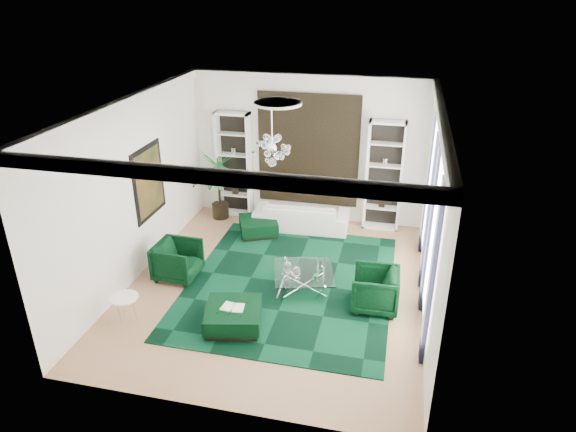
% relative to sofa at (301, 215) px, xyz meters
% --- Properties ---
extents(floor, '(6.00, 7.00, 0.02)m').
position_rel_sofa_xyz_m(floor, '(0.03, -2.81, -0.36)').
color(floor, tan).
rests_on(floor, ground).
extents(ceiling, '(6.00, 7.00, 0.02)m').
position_rel_sofa_xyz_m(ceiling, '(0.03, -2.81, 3.46)').
color(ceiling, white).
rests_on(ceiling, ground).
extents(wall_back, '(6.00, 0.02, 3.80)m').
position_rel_sofa_xyz_m(wall_back, '(0.03, 0.70, 1.55)').
color(wall_back, white).
rests_on(wall_back, ground).
extents(wall_front, '(6.00, 0.02, 3.80)m').
position_rel_sofa_xyz_m(wall_front, '(0.03, -6.32, 1.55)').
color(wall_front, white).
rests_on(wall_front, ground).
extents(wall_left, '(0.02, 7.00, 3.80)m').
position_rel_sofa_xyz_m(wall_left, '(-2.98, -2.81, 1.55)').
color(wall_left, white).
rests_on(wall_left, ground).
extents(wall_right, '(0.02, 7.00, 3.80)m').
position_rel_sofa_xyz_m(wall_right, '(3.04, -2.81, 1.55)').
color(wall_right, white).
rests_on(wall_right, ground).
extents(crown_molding, '(6.00, 7.00, 0.18)m').
position_rel_sofa_xyz_m(crown_molding, '(0.03, -2.81, 3.35)').
color(crown_molding, white).
rests_on(crown_molding, ceiling).
extents(ceiling_medallion, '(0.90, 0.90, 0.05)m').
position_rel_sofa_xyz_m(ceiling_medallion, '(0.03, -2.51, 3.42)').
color(ceiling_medallion, white).
rests_on(ceiling_medallion, ceiling).
extents(tapestry, '(2.50, 0.06, 2.80)m').
position_rel_sofa_xyz_m(tapestry, '(0.03, 0.65, 1.55)').
color(tapestry, black).
rests_on(tapestry, wall_back).
extents(shelving_left, '(0.90, 0.38, 2.80)m').
position_rel_sofa_xyz_m(shelving_left, '(-1.92, 0.50, 1.05)').
color(shelving_left, white).
rests_on(shelving_left, floor).
extents(shelving_right, '(0.90, 0.38, 2.80)m').
position_rel_sofa_xyz_m(shelving_right, '(1.98, 0.50, 1.05)').
color(shelving_right, white).
rests_on(shelving_right, floor).
extents(painting, '(0.04, 1.30, 1.60)m').
position_rel_sofa_xyz_m(painting, '(-2.94, -2.21, 1.50)').
color(painting, black).
rests_on(painting, wall_left).
extents(window_near, '(0.03, 1.10, 2.90)m').
position_rel_sofa_xyz_m(window_near, '(3.02, -3.71, 1.55)').
color(window_near, white).
rests_on(window_near, wall_right).
extents(curtain_near_a, '(0.07, 0.30, 3.25)m').
position_rel_sofa_xyz_m(curtain_near_a, '(2.98, -4.49, 1.30)').
color(curtain_near_a, black).
rests_on(curtain_near_a, floor).
extents(curtain_near_b, '(0.07, 0.30, 3.25)m').
position_rel_sofa_xyz_m(curtain_near_b, '(2.98, -2.93, 1.30)').
color(curtain_near_b, black).
rests_on(curtain_near_b, floor).
extents(window_far, '(0.03, 1.10, 2.90)m').
position_rel_sofa_xyz_m(window_far, '(3.02, -1.31, 1.55)').
color(window_far, white).
rests_on(window_far, wall_right).
extents(curtain_far_a, '(0.07, 0.30, 3.25)m').
position_rel_sofa_xyz_m(curtain_far_a, '(2.98, -2.09, 1.30)').
color(curtain_far_a, black).
rests_on(curtain_far_a, floor).
extents(curtain_far_b, '(0.07, 0.30, 3.25)m').
position_rel_sofa_xyz_m(curtain_far_b, '(2.98, -0.53, 1.30)').
color(curtain_far_b, black).
rests_on(curtain_far_b, floor).
extents(rug, '(4.20, 5.00, 0.02)m').
position_rel_sofa_xyz_m(rug, '(0.31, -2.66, -0.34)').
color(rug, black).
rests_on(rug, floor).
extents(sofa, '(2.43, 1.04, 0.70)m').
position_rel_sofa_xyz_m(sofa, '(0.00, 0.00, 0.00)').
color(sofa, silver).
rests_on(sofa, floor).
extents(armchair_left, '(0.93, 0.90, 0.81)m').
position_rel_sofa_xyz_m(armchair_left, '(-2.09, -2.95, 0.06)').
color(armchair_left, black).
rests_on(armchair_left, floor).
extents(armchair_right, '(0.91, 0.89, 0.81)m').
position_rel_sofa_xyz_m(armchair_right, '(2.09, -3.14, 0.06)').
color(armchair_right, black).
rests_on(armchair_right, floor).
extents(coffee_table, '(1.47, 1.47, 0.41)m').
position_rel_sofa_xyz_m(coffee_table, '(0.62, -2.79, -0.14)').
color(coffee_table, white).
rests_on(coffee_table, floor).
extents(ottoman_side, '(1.18, 1.18, 0.40)m').
position_rel_sofa_xyz_m(ottoman_side, '(-0.98, -0.57, -0.15)').
color(ottoman_side, black).
rests_on(ottoman_side, floor).
extents(ottoman_front, '(1.19, 1.19, 0.40)m').
position_rel_sofa_xyz_m(ottoman_front, '(-0.40, -4.31, -0.15)').
color(ottoman_front, black).
rests_on(ottoman_front, floor).
extents(book, '(0.42, 0.28, 0.03)m').
position_rel_sofa_xyz_m(book, '(-0.40, -4.31, 0.07)').
color(book, white).
rests_on(book, ottoman_front).
extents(side_table, '(0.57, 0.57, 0.50)m').
position_rel_sofa_xyz_m(side_table, '(-2.41, -4.60, -0.10)').
color(side_table, white).
rests_on(side_table, floor).
extents(palm, '(1.78, 1.78, 2.40)m').
position_rel_sofa_xyz_m(palm, '(-2.25, 0.15, 0.85)').
color(palm, '#1C6728').
rests_on(palm, floor).
extents(chandelier, '(1.03, 1.03, 0.72)m').
position_rel_sofa_xyz_m(chandelier, '(-0.13, -2.37, 2.50)').
color(chandelier, white).
rests_on(chandelier, ceiling).
extents(table_plant, '(0.16, 0.14, 0.24)m').
position_rel_sofa_xyz_m(table_plant, '(0.92, -3.04, 0.18)').
color(table_plant, '#1C6728').
rests_on(table_plant, coffee_table).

